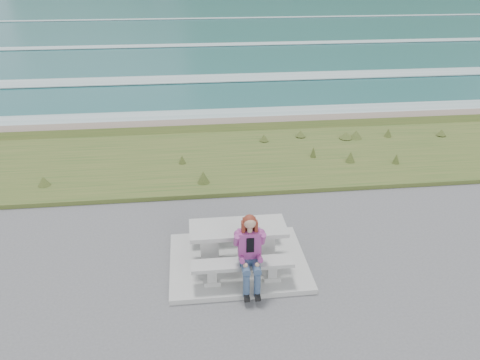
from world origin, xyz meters
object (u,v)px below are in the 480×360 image
(bench_landward, at_px, (242,267))
(seated_woman, at_px, (250,263))
(picnic_table, at_px, (238,234))
(bench_seaward, at_px, (234,225))

(bench_landward, bearing_deg, seated_woman, -47.31)
(picnic_table, relative_size, bench_landward, 1.00)
(seated_woman, bearing_deg, bench_landward, 133.55)
(bench_seaward, bearing_deg, seated_woman, -85.49)
(bench_landward, distance_m, seated_woman, 0.24)
(picnic_table, xyz_separation_m, seated_woman, (0.12, -0.83, -0.08))
(picnic_table, bearing_deg, seated_woman, -81.72)
(bench_seaward, xyz_separation_m, seated_woman, (0.12, -1.53, 0.16))
(picnic_table, height_order, bench_landward, picnic_table)
(bench_landward, relative_size, seated_woman, 1.31)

